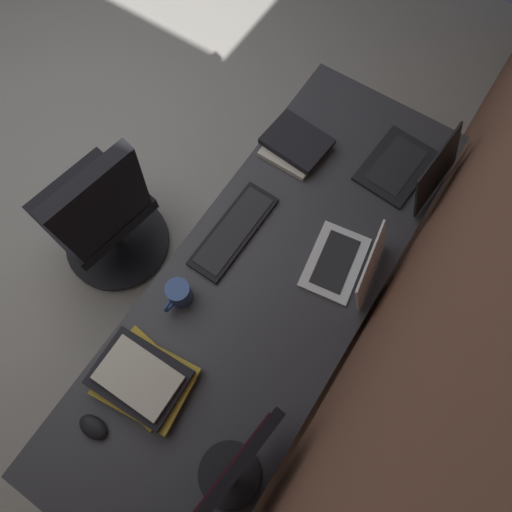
# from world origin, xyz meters

# --- Properties ---
(floor_plane) EXTENTS (5.28, 5.28, 0.00)m
(floor_plane) POSITION_xyz_m (0.00, 0.00, 0.00)
(floor_plane) COLOR #B2ADA3
(wall_back) EXTENTS (5.00, 0.10, 2.60)m
(wall_back) POSITION_xyz_m (0.00, 1.96, 1.30)
(wall_back) COLOR brown
(wall_back) RESTS_ON ground
(desk) EXTENTS (2.01, 0.72, 0.73)m
(desk) POSITION_xyz_m (0.22, 1.53, 0.66)
(desk) COLOR #38383D
(desk) RESTS_ON ground
(drawer_pedestal) EXTENTS (0.40, 0.51, 0.69)m
(drawer_pedestal) POSITION_xyz_m (0.04, 1.55, 0.35)
(drawer_pedestal) COLOR #38383D
(drawer_pedestal) RESTS_ON ground
(monitor_primary) EXTENTS (0.47, 0.20, 0.40)m
(monitor_primary) POSITION_xyz_m (0.82, 1.77, 0.96)
(monitor_primary) COLOR black
(monitor_primary) RESTS_ON desk
(laptop_leftmost) EXTENTS (0.34, 0.32, 0.22)m
(laptop_leftmost) POSITION_xyz_m (-0.48, 1.75, 0.78)
(laptop_leftmost) COLOR black
(laptop_leftmost) RESTS_ON desk
(laptop_left) EXTENTS (0.32, 0.28, 0.19)m
(laptop_left) POSITION_xyz_m (0.01, 1.74, 0.78)
(laptop_left) COLOR white
(laptop_left) RESTS_ON desk
(keyboard_main) EXTENTS (0.42, 0.15, 0.02)m
(keyboard_main) POSITION_xyz_m (0.12, 1.31, 0.74)
(keyboard_main) COLOR black
(keyboard_main) RESTS_ON desk
(mouse_main) EXTENTS (0.06, 0.10, 0.03)m
(mouse_main) POSITION_xyz_m (0.95, 1.32, 0.75)
(mouse_main) COLOR black
(mouse_main) RESTS_ON desk
(book_stack_near) EXTENTS (0.23, 0.27, 0.05)m
(book_stack_near) POSITION_xyz_m (-0.34, 1.30, 0.76)
(book_stack_near) COLOR beige
(book_stack_near) RESTS_ON desk
(book_stack_far) EXTENTS (0.27, 0.34, 0.09)m
(book_stack_far) POSITION_xyz_m (0.74, 1.36, 0.77)
(book_stack_far) COLOR gold
(book_stack_far) RESTS_ON desk
(coffee_mug) EXTENTS (0.13, 0.09, 0.10)m
(coffee_mug) POSITION_xyz_m (0.44, 1.29, 0.78)
(coffee_mug) COLOR #335193
(coffee_mug) RESTS_ON desk
(office_chair) EXTENTS (0.56, 0.58, 0.97)m
(office_chair) POSITION_xyz_m (0.29, 0.68, 0.46)
(office_chair) COLOR black
(office_chair) RESTS_ON ground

